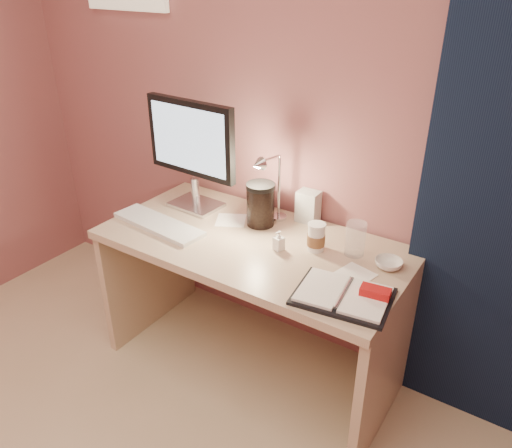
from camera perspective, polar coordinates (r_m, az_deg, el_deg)
The scene contains 13 objects.
desk at distance 2.42m, azimuth 0.62°, elevation -5.82°, with size 1.40×0.70×0.73m.
monitor at distance 2.47m, azimuth -7.29°, elevation 8.92°, with size 0.52×0.20×0.55m.
keyboard at distance 2.42m, azimuth -11.07°, elevation -0.01°, with size 0.50×0.15×0.02m, color white.
planner at distance 1.91m, azimuth 10.23°, elevation -8.00°, with size 0.38×0.31×0.05m.
paper_b at distance 2.05m, azimuth 11.21°, elevation -5.69°, with size 0.14×0.14×0.00m, color white.
paper_c at distance 2.43m, azimuth -2.89°, elevation 0.43°, with size 0.14×0.14×0.00m, color white.
coffee_cup at distance 2.17m, azimuth 6.89°, elevation -1.57°, with size 0.08×0.08×0.13m.
clear_cup at distance 2.16m, azimuth 11.30°, elevation -1.67°, with size 0.09×0.09×0.15m, color white.
bowl at distance 2.12m, azimuth 14.92°, elevation -4.43°, with size 0.11×0.11×0.04m, color silver.
lotion_bottle at distance 2.16m, azimuth 2.63°, elevation -1.91°, with size 0.04×0.04×0.09m, color white.
dark_jar at distance 2.35m, azimuth 0.52°, elevation 2.02°, with size 0.13×0.13×0.19m, color black.
product_box at distance 2.40m, azimuth 5.99°, elevation 2.02°, with size 0.10×0.08×0.15m, color #B6B5B1.
desk_lamp at distance 2.28m, azimuth 1.98°, elevation 4.62°, with size 0.11×0.22×0.35m.
Camera 1 is at (1.09, -0.25, 1.84)m, focal length 35.00 mm.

